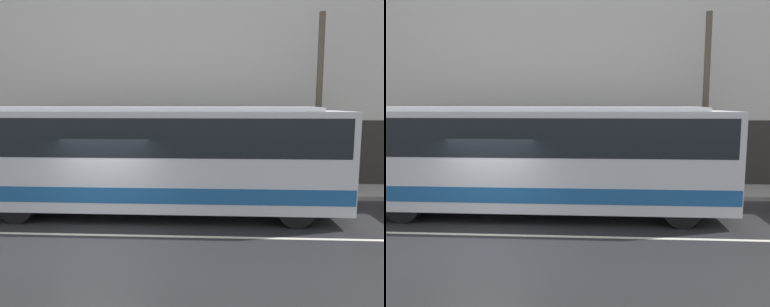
{
  "view_description": "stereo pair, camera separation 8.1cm",
  "coord_description": "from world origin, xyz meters",
  "views": [
    {
      "loc": [
        3.01,
        -9.43,
        3.47
      ],
      "look_at": [
        2.39,
        1.97,
        1.95
      ],
      "focal_mm": 35.0,
      "sensor_mm": 36.0,
      "label": 1
    },
    {
      "loc": [
        3.09,
        -9.43,
        3.47
      ],
      "look_at": [
        2.39,
        1.97,
        1.95
      ],
      "focal_mm": 35.0,
      "sensor_mm": 36.0,
      "label": 2
    }
  ],
  "objects": [
    {
      "name": "utility_pole_near",
      "position": [
        6.92,
        4.7,
        3.45
      ],
      "size": [
        0.23,
        0.23,
        6.58
      ],
      "color": "brown",
      "rests_on": "sidewalk"
    },
    {
      "name": "lane_stripe",
      "position": [
        0.0,
        0.0,
        0.0
      ],
      "size": [
        54.0,
        0.14,
        0.01
      ],
      "color": "beige",
      "rests_on": "ground_plane"
    },
    {
      "name": "ground_plane",
      "position": [
        0.0,
        0.0,
        0.0
      ],
      "size": [
        60.0,
        60.0,
        0.0
      ],
      "primitive_type": "plane",
      "color": "#262628"
    },
    {
      "name": "transit_bus",
      "position": [
        0.94,
        1.97,
        1.9
      ],
      "size": [
        12.1,
        2.48,
        3.38
      ],
      "color": "silver",
      "rests_on": "ground_plane"
    },
    {
      "name": "sidewalk",
      "position": [
        0.0,
        5.12,
        0.08
      ],
      "size": [
        60.0,
        2.23,
        0.16
      ],
      "color": "#A09E99",
      "rests_on": "ground_plane"
    },
    {
      "name": "building_facade",
      "position": [
        0.0,
        6.38,
        6.07
      ],
      "size": [
        60.0,
        0.35,
        12.56
      ],
      "color": "silver",
      "rests_on": "ground_plane"
    },
    {
      "name": "pedestrian_waiting",
      "position": [
        -2.4,
        5.04,
        0.89
      ],
      "size": [
        0.36,
        0.36,
        1.59
      ],
      "color": "maroon",
      "rests_on": "sidewalk"
    }
  ]
}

